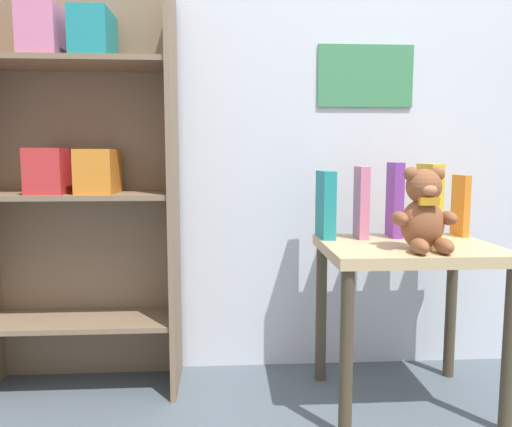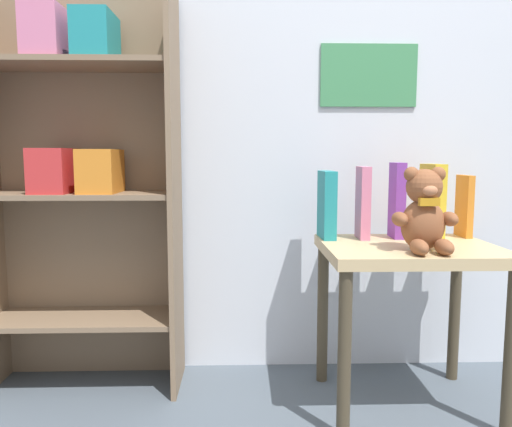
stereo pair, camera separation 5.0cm
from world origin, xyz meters
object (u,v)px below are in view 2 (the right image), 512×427
object	(u,v)px
display_table	(408,272)
book_standing_pink	(363,203)
book_standing_yellow	(432,201)
bookshelf_side	(82,170)
book_standing_teal	(327,205)
book_standing_orange	(464,206)
teddy_bear	(424,213)
book_standing_purple	(397,200)

from	to	relation	value
display_table	book_standing_pink	world-z (taller)	book_standing_pink
book_standing_pink	book_standing_yellow	size ratio (longest dim) A/B	0.97
bookshelf_side	book_standing_teal	xyz separation A→B (m)	(0.86, -0.07, -0.12)
book_standing_teal	book_standing_orange	distance (m)	0.49
bookshelf_side	book_standing_pink	size ratio (longest dim) A/B	5.58
book_standing_orange	book_standing_yellow	bearing A→B (deg)	-171.72
teddy_bear	book_standing_teal	bearing A→B (deg)	135.52
book_standing_purple	book_standing_orange	bearing A→B (deg)	5.65
teddy_bear	book_standing_pink	xyz separation A→B (m)	(-0.13, 0.23, 0.01)
bookshelf_side	book_standing_orange	xyz separation A→B (m)	(1.36, -0.06, -0.13)
book_standing_purple	book_standing_orange	xyz separation A→B (m)	(0.25, 0.01, -0.02)
teddy_bear	book_standing_yellow	world-z (taller)	book_standing_yellow
book_standing_teal	book_standing_yellow	size ratio (longest dim) A/B	0.91
bookshelf_side	teddy_bear	size ratio (longest dim) A/B	5.48
teddy_bear	book_standing_orange	size ratio (longest dim) A/B	1.16
book_standing_teal	book_standing_pink	bearing A→B (deg)	-8.01
book_standing_teal	book_standing_pink	distance (m)	0.12
bookshelf_side	book_standing_orange	size ratio (longest dim) A/B	6.38
bookshelf_side	display_table	xyz separation A→B (m)	(1.11, -0.22, -0.33)
display_table	book_standing_orange	xyz separation A→B (m)	(0.25, 0.16, 0.20)
bookshelf_side	book_standing_teal	size ratio (longest dim) A/B	5.95
book_standing_purple	book_standing_orange	world-z (taller)	book_standing_purple
display_table	book_standing_purple	xyz separation A→B (m)	(0.00, 0.14, 0.22)
book_standing_teal	book_standing_pink	world-z (taller)	book_standing_pink
teddy_bear	book_standing_orange	bearing A→B (deg)	47.50
book_standing_orange	book_standing_pink	bearing A→B (deg)	-175.23
display_table	book_standing_orange	size ratio (longest dim) A/B	2.53
bookshelf_side	book_standing_yellow	bearing A→B (deg)	-3.50
display_table	book_standing_orange	distance (m)	0.35
bookshelf_side	display_table	size ratio (longest dim) A/B	2.52
bookshelf_side	book_standing_purple	world-z (taller)	bookshelf_side
teddy_bear	book_standing_yellow	bearing A→B (deg)	64.43
bookshelf_side	book_standing_purple	size ratio (longest dim) A/B	5.30
bookshelf_side	book_standing_yellow	world-z (taller)	bookshelf_side
teddy_bear	book_standing_purple	size ratio (longest dim) A/B	0.97
book_standing_teal	book_standing_yellow	bearing A→B (deg)	-1.86
teddy_bear	book_standing_yellow	distance (m)	0.27
book_standing_orange	bookshelf_side	bearing A→B (deg)	177.86
teddy_bear	book_standing_teal	world-z (taller)	teddy_bear
teddy_bear	book_standing_yellow	size ratio (longest dim) A/B	0.98
teddy_bear	book_standing_pink	bearing A→B (deg)	118.93
display_table	teddy_bear	bearing A→B (deg)	-86.77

